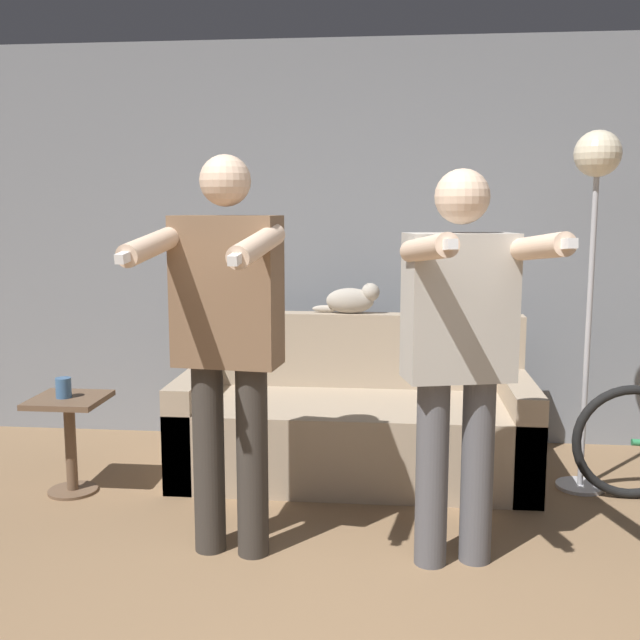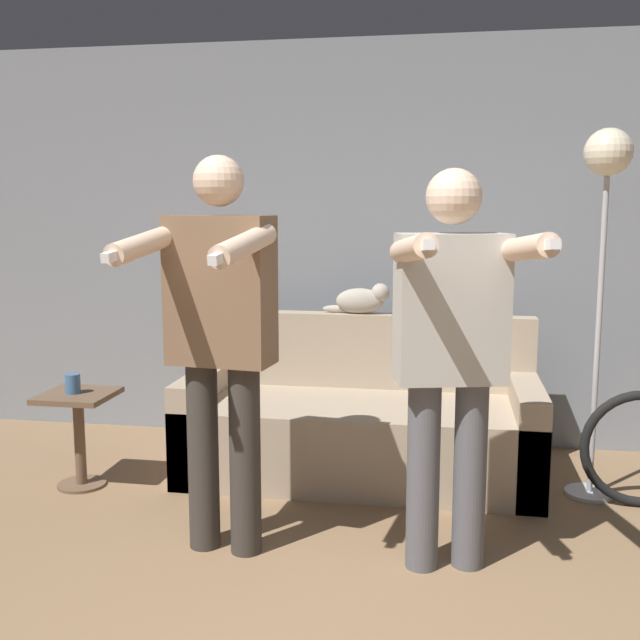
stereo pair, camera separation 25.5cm
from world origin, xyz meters
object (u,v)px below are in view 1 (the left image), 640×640
object	(u,v)px
couch	(354,425)
floor_lamp	(595,198)
person_left	(227,329)
cat	(353,299)
side_table	(70,426)
cup	(63,388)
person_right	(460,340)

from	to	relation	value
couch	floor_lamp	world-z (taller)	floor_lamp
person_left	floor_lamp	world-z (taller)	floor_lamp
couch	floor_lamp	distance (m)	1.82
person_left	cat	xyz separation A→B (m)	(0.47, 1.42, -0.04)
person_left	side_table	distance (m)	1.36
side_table	couch	bearing A→B (deg)	17.14
couch	side_table	xyz separation A→B (m)	(-1.51, -0.47, 0.09)
cat	floor_lamp	size ratio (longest dim) A/B	0.21
person_left	cat	size ratio (longest dim) A/B	4.24
person_left	cup	world-z (taller)	person_left
cup	person_right	bearing A→B (deg)	-17.01
couch	cat	world-z (taller)	cat
person_right	floor_lamp	world-z (taller)	floor_lamp
cup	cat	bearing A→B (deg)	28.11
cat	cup	xyz separation A→B (m)	(-1.50, -0.80, -0.40)
person_left	person_right	bearing A→B (deg)	6.52
side_table	person_right	bearing A→B (deg)	-17.47
person_left	side_table	world-z (taller)	person_left
couch	person_left	xyz separation A→B (m)	(-0.49, -1.10, 0.74)
cat	person_left	bearing A→B (deg)	-108.11
side_table	cup	size ratio (longest dim) A/B	4.93
couch	side_table	world-z (taller)	couch
side_table	cat	bearing A→B (deg)	28.03
cat	cup	world-z (taller)	cat
side_table	cup	world-z (taller)	cup
person_right	cup	distance (m)	2.16
person_left	side_table	bearing A→B (deg)	154.70
person_left	cup	xyz separation A→B (m)	(-1.04, 0.62, -0.44)
person_right	person_left	bearing A→B (deg)	166.42
cat	side_table	world-z (taller)	cat
couch	cat	bearing A→B (deg)	95.10
person_left	floor_lamp	bearing A→B (deg)	35.49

